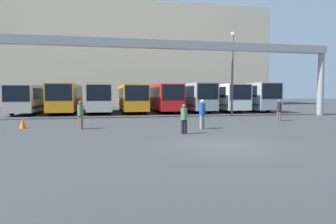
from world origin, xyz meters
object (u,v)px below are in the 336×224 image
object	(u,v)px
bus_slot_1	(67,97)
pedestrian_near_center	(279,110)
lamp_post	(232,70)
bus_slot_2	(100,97)
pedestrian_mid_left	(202,113)
pedestrian_near_right	(184,118)
bus_slot_0	(31,97)
bus_slot_4	(163,96)
bus_slot_7	(246,95)
bus_slot_6	(220,96)
pedestrian_mid_right	(81,114)
traffic_cone	(23,123)
bus_slot_3	(132,97)
bus_slot_5	(193,96)

from	to	relation	value
bus_slot_1	pedestrian_near_center	xyz separation A→B (m)	(17.47, -13.87, -0.92)
lamp_post	bus_slot_2	bearing A→B (deg)	148.86
pedestrian_mid_left	lamp_post	world-z (taller)	lamp_post
bus_slot_2	pedestrian_near_right	size ratio (longest dim) A/B	6.61
bus_slot_0	bus_slot_2	xyz separation A→B (m)	(7.21, -0.33, 0.06)
bus_slot_4	bus_slot_7	world-z (taller)	bus_slot_7
bus_slot_4	bus_slot_6	bearing A→B (deg)	2.84
bus_slot_2	pedestrian_mid_right	bearing A→B (deg)	-93.27
pedestrian_near_right	pedestrian_near_center	world-z (taller)	pedestrian_near_center
bus_slot_7	pedestrian_near_center	xyz separation A→B (m)	(-4.16, -13.90, -1.03)
traffic_cone	lamp_post	bearing A→B (deg)	22.77
bus_slot_0	bus_slot_1	bearing A→B (deg)	6.27
bus_slot_4	traffic_cone	xyz separation A→B (m)	(-11.58, -14.88, -1.46)
bus_slot_0	lamp_post	distance (m)	21.28
bus_slot_2	bus_slot_7	bearing A→B (deg)	2.42
bus_slot_7	traffic_cone	xyz separation A→B (m)	(-22.39, -15.30, -1.57)
bus_slot_6	pedestrian_near_center	distance (m)	13.88
bus_slot_3	bus_slot_4	world-z (taller)	bus_slot_4
pedestrian_mid_right	bus_slot_7	bearing A→B (deg)	-83.79
bus_slot_5	bus_slot_7	bearing A→B (deg)	4.49
bus_slot_5	pedestrian_mid_left	xyz separation A→B (m)	(-4.53, -17.19, -0.93)
bus_slot_4	bus_slot_5	xyz separation A→B (m)	(3.60, -0.14, 0.08)
bus_slot_6	bus_slot_5	bearing A→B (deg)	-172.13
bus_slot_0	pedestrian_mid_left	bearing A→B (deg)	-52.08
pedestrian_mid_right	traffic_cone	distance (m)	3.66
traffic_cone	bus_slot_3	bearing A→B (deg)	62.72
bus_slot_0	traffic_cone	bearing A→B (deg)	-79.19
bus_slot_3	bus_slot_4	bearing A→B (deg)	-9.19
bus_slot_1	bus_slot_6	world-z (taller)	bus_slot_6
bus_slot_2	traffic_cone	distance (m)	15.25
bus_slot_1	bus_slot_6	distance (m)	18.02
pedestrian_near_center	bus_slot_4	bearing A→B (deg)	-34.84
bus_slot_3	pedestrian_near_right	size ratio (longest dim) A/B	7.78
pedestrian_mid_right	lamp_post	bearing A→B (deg)	-93.41
bus_slot_5	pedestrian_near_right	distance (m)	20.16
traffic_cone	lamp_post	xyz separation A→B (m)	(16.78, 7.04, 3.98)
bus_slot_1	bus_slot_7	xyz separation A→B (m)	(21.63, 0.04, 0.11)
bus_slot_6	pedestrian_mid_left	distance (m)	19.49
bus_slot_0	bus_slot_3	world-z (taller)	bus_slot_3
bus_slot_3	pedestrian_near_center	distance (m)	17.42
bus_slot_6	bus_slot_7	xyz separation A→B (m)	(3.60, 0.07, 0.08)
bus_slot_0	traffic_cone	distance (m)	15.20
bus_slot_5	pedestrian_mid_right	xyz separation A→B (m)	(-11.70, -15.72, -0.98)
pedestrian_near_center	pedestrian_mid_right	xyz separation A→B (m)	(-14.75, -2.38, 0.01)
bus_slot_5	traffic_cone	size ratio (longest dim) A/B	16.24
bus_slot_2	pedestrian_mid_left	xyz separation A→B (m)	(6.28, -16.99, -0.83)
bus_slot_2	lamp_post	world-z (taller)	lamp_post
bus_slot_6	pedestrian_near_right	world-z (taller)	bus_slot_6
bus_slot_0	lamp_post	xyz separation A→B (m)	(19.62, -7.83, 2.61)
bus_slot_3	lamp_post	size ratio (longest dim) A/B	1.55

